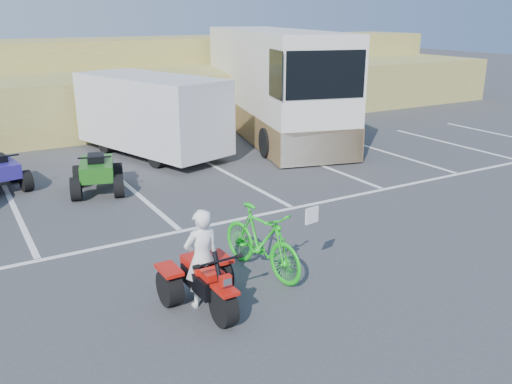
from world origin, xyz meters
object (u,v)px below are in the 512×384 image
cargo_trailer (151,113)px  rv_motorhome (271,90)px  green_dirt_bike (261,241)px  quad_atv_green (99,192)px  rider (202,258)px  quad_atv_blue (3,190)px  red_trike_atv (208,309)px

cargo_trailer → rv_motorhome: 5.00m
rv_motorhome → green_dirt_bike: bearing=-107.9°
rv_motorhome → quad_atv_green: (-7.33, -3.87, -1.55)m
rider → rv_motorhome: size_ratio=0.15×
green_dirt_bike → cargo_trailer: 8.69m
quad_atv_green → green_dirt_bike: bearing=-62.2°
quad_atv_blue → rider: bearing=-84.3°
rv_motorhome → red_trike_atv: bearing=-111.3°
rv_motorhome → quad_atv_blue: size_ratio=6.81×
quad_atv_blue → quad_atv_green: bearing=-43.0°
quad_atv_green → red_trike_atv: bearing=-74.9°
red_trike_atv → cargo_trailer: cargo_trailer is taller
cargo_trailer → rv_motorhome: size_ratio=0.54×
rv_motorhome → quad_atv_green: rv_motorhome is taller
rider → quad_atv_blue: bearing=-76.8°
red_trike_atv → quad_atv_blue: (-1.95, 7.72, 0.00)m
red_trike_atv → cargo_trailer: (2.50, 9.20, 1.29)m
cargo_trailer → quad_atv_green: cargo_trailer is taller
red_trike_atv → quad_atv_blue: size_ratio=0.98×
green_dirt_bike → cargo_trailer: bearing=72.6°
red_trike_atv → green_dirt_bike: 1.54m
rider → green_dirt_bike: size_ratio=0.79×
rider → green_dirt_bike: rider is taller
red_trike_atv → rv_motorhome: rv_motorhome is taller
cargo_trailer → red_trike_atv: bearing=-122.6°
green_dirt_bike → cargo_trailer: size_ratio=0.35×
quad_atv_blue → red_trike_atv: bearing=-84.5°
green_dirt_bike → quad_atv_blue: (-3.24, 7.09, -0.57)m
rider → quad_atv_blue: size_ratio=1.01×
green_dirt_bike → quad_atv_green: green_dirt_bike is taller
red_trike_atv → rider: rider is taller
red_trike_atv → cargo_trailer: size_ratio=0.27×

